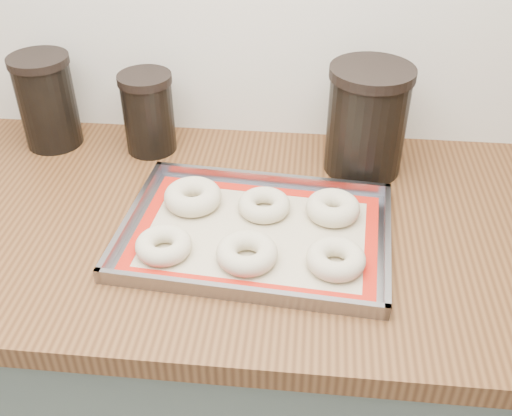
# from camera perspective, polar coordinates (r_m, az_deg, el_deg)

# --- Properties ---
(cabinet) EXTENTS (3.00, 0.65, 0.86)m
(cabinet) POSITION_cam_1_polar(r_m,az_deg,el_deg) (1.43, -1.63, -16.10)
(cabinet) COLOR #566155
(cabinet) RESTS_ON floor
(countertop) EXTENTS (3.06, 0.68, 0.04)m
(countertop) POSITION_cam_1_polar(r_m,az_deg,el_deg) (1.11, -2.03, -1.68)
(countertop) COLOR brown
(countertop) RESTS_ON cabinet
(baking_tray) EXTENTS (0.48, 0.36, 0.03)m
(baking_tray) POSITION_cam_1_polar(r_m,az_deg,el_deg) (1.05, 0.00, -2.35)
(baking_tray) COLOR gray
(baking_tray) RESTS_ON countertop
(baking_mat) EXTENTS (0.44, 0.32, 0.00)m
(baking_mat) POSITION_cam_1_polar(r_m,az_deg,el_deg) (1.05, 0.00, -2.43)
(baking_mat) COLOR #C6B793
(baking_mat) RESTS_ON baking_tray
(bagel_front_left) EXTENTS (0.11, 0.11, 0.03)m
(bagel_front_left) POSITION_cam_1_polar(r_m,az_deg,el_deg) (1.01, -8.79, -3.53)
(bagel_front_left) COLOR beige
(bagel_front_left) RESTS_ON baking_mat
(bagel_front_mid) EXTENTS (0.12, 0.12, 0.03)m
(bagel_front_mid) POSITION_cam_1_polar(r_m,az_deg,el_deg) (0.98, -0.87, -4.32)
(bagel_front_mid) COLOR beige
(bagel_front_mid) RESTS_ON baking_mat
(bagel_front_right) EXTENTS (0.13, 0.13, 0.03)m
(bagel_front_right) POSITION_cam_1_polar(r_m,az_deg,el_deg) (0.98, 7.61, -4.84)
(bagel_front_right) COLOR beige
(bagel_front_right) RESTS_ON baking_mat
(bagel_back_left) EXTENTS (0.14, 0.14, 0.04)m
(bagel_back_left) POSITION_cam_1_polar(r_m,az_deg,el_deg) (1.11, -6.04, 1.09)
(bagel_back_left) COLOR beige
(bagel_back_left) RESTS_ON baking_mat
(bagel_back_mid) EXTENTS (0.11, 0.11, 0.03)m
(bagel_back_mid) POSITION_cam_1_polar(r_m,az_deg,el_deg) (1.09, 0.78, 0.29)
(bagel_back_mid) COLOR beige
(bagel_back_mid) RESTS_ON baking_mat
(bagel_back_right) EXTENTS (0.13, 0.13, 0.04)m
(bagel_back_right) POSITION_cam_1_polar(r_m,az_deg,el_deg) (1.08, 7.33, 0.02)
(bagel_back_right) COLOR beige
(bagel_back_right) RESTS_ON baking_mat
(canister_left) EXTENTS (0.12, 0.12, 0.20)m
(canister_left) POSITION_cam_1_polar(r_m,az_deg,el_deg) (1.35, -19.29, 9.59)
(canister_left) COLOR black
(canister_left) RESTS_ON countertop
(canister_mid) EXTENTS (0.11, 0.11, 0.17)m
(canister_mid) POSITION_cam_1_polar(r_m,az_deg,el_deg) (1.28, -10.22, 8.93)
(canister_mid) COLOR black
(canister_mid) RESTS_ON countertop
(canister_right) EXTENTS (0.16, 0.16, 0.22)m
(canister_right) POSITION_cam_1_polar(r_m,az_deg,el_deg) (1.20, 10.51, 8.25)
(canister_right) COLOR black
(canister_right) RESTS_ON countertop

